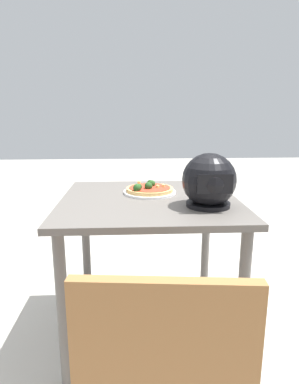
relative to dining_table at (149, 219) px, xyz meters
name	(u,v)px	position (x,y,z in m)	size (l,w,h in m)	color
ground_plane	(149,332)	(0.00, 0.00, -0.67)	(14.00, 14.00, 0.00)	#B2ADA3
dining_table	(149,219)	(0.00, 0.00, 0.00)	(0.89, 0.86, 0.78)	#5B5651
pizza_plate	(150,192)	(-0.01, -0.11, 0.12)	(0.28, 0.28, 0.01)	white
pizza	(149,189)	(0.00, -0.11, 0.14)	(0.25, 0.25, 0.05)	tan
motorcycle_helmet	(209,181)	(-0.27, 0.16, 0.23)	(0.25, 0.25, 0.25)	black
drinking_glass	(212,184)	(-0.34, -0.07, 0.17)	(0.07, 0.07, 0.11)	silver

